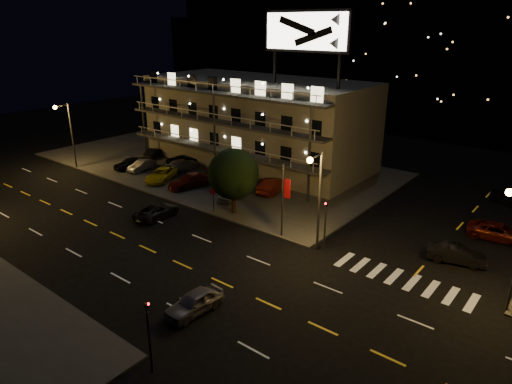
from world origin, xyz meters
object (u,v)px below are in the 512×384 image
Objects in this scene: lot_car_2 at (162,175)px; side_car_0 at (457,254)px; lot_car_4 at (233,194)px; lot_car_7 at (182,165)px; tree at (233,175)px; road_car_west at (157,211)px; road_car_east at (194,302)px.

lot_car_2 is 1.15× the size of side_car_0.
lot_car_7 is at bearing 159.26° from lot_car_4.
tree reaches higher than lot_car_4.
side_car_0 is (19.03, 3.38, -3.11)m from tree.
road_car_west is at bearing -134.45° from tree.
lot_car_2 is at bearing 147.85° from road_car_east.
lot_car_7 is at bearing 70.56° from side_car_0.
lot_car_4 reaches higher than side_car_0.
tree is 1.64× the size of lot_car_4.
side_car_0 is 1.04× the size of road_car_east.
lot_car_2 is at bearing 171.33° from tree.
tree is 19.58m from side_car_0.
tree is at bearing 126.10° from road_car_east.
lot_car_4 is at bearing 127.96° from road_car_east.
lot_car_4 is (10.20, 0.52, -0.03)m from lot_car_2.
lot_car_4 is 0.78× the size of lot_car_7.
side_car_0 is 19.68m from road_car_east.
lot_car_4 is at bearing -113.47° from road_car_west.
road_car_east is 0.88× the size of road_car_west.
road_car_west is (-13.27, 8.11, -0.05)m from road_car_east.
road_car_east is (21.65, -18.91, -0.17)m from lot_car_7.
lot_car_4 is at bearing -20.96° from lot_car_2.
lot_car_7 reaches higher than side_car_0.
lot_car_2 reaches higher than side_car_0.
lot_car_7 is 1.16× the size of side_car_0.
road_car_west is at bearing 152.32° from road_car_east.
lot_car_2 is at bearing -46.35° from road_car_west.
lot_car_2 is 1.05× the size of road_car_west.
tree reaches higher than road_car_east.
road_car_east is (20.79, -15.04, -0.13)m from lot_car_2.
lot_car_2 is 1.28× the size of lot_car_4.
tree is 14.81m from lot_car_7.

